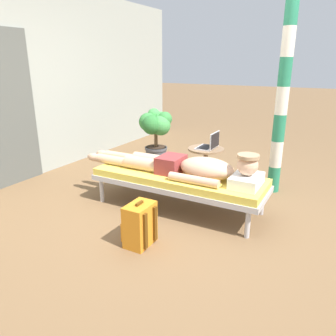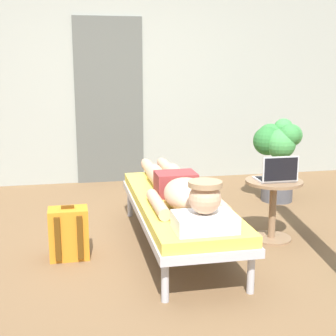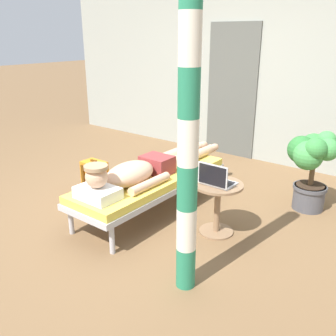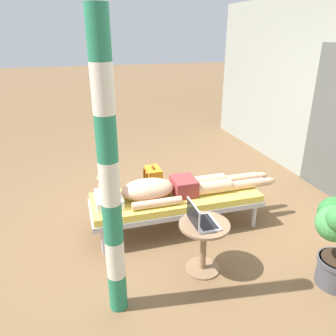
{
  "view_description": "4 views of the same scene",
  "coord_description": "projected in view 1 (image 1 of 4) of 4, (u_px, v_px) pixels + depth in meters",
  "views": [
    {
      "loc": [
        -2.98,
        -1.5,
        1.63
      ],
      "look_at": [
        0.07,
        0.17,
        0.49
      ],
      "focal_mm": 34.98,
      "sensor_mm": 36.0,
      "label": 1
    },
    {
      "loc": [
        -0.69,
        -3.56,
        1.49
      ],
      "look_at": [
        0.04,
        -0.0,
        0.69
      ],
      "focal_mm": 51.08,
      "sensor_mm": 36.0,
      "label": 2
    },
    {
      "loc": [
        2.6,
        -2.8,
        1.87
      ],
      "look_at": [
        0.38,
        0.05,
        0.56
      ],
      "focal_mm": 39.73,
      "sensor_mm": 36.0,
      "label": 3
    },
    {
      "loc": [
        3.38,
        -0.99,
        2.19
      ],
      "look_at": [
        -0.11,
        0.05,
        0.66
      ],
      "focal_mm": 35.17,
      "sensor_mm": 36.0,
      "label": 4
    }
  ],
  "objects": [
    {
      "name": "person_reclining",
      "position": [
        187.0,
        166.0,
        3.61
      ],
      "size": [
        0.53,
        2.17,
        0.33
      ],
      "color": "white",
      "rests_on": "lounge_chair"
    },
    {
      "name": "porch_post",
      "position": [
        282.0,
        101.0,
        3.96
      ],
      "size": [
        0.15,
        0.15,
        2.34
      ],
      "color": "#267F59",
      "rests_on": "ground"
    },
    {
      "name": "backpack",
      "position": [
        140.0,
        225.0,
        3.0
      ],
      "size": [
        0.3,
        0.26,
        0.42
      ],
      "color": "orange",
      "rests_on": "ground"
    },
    {
      "name": "lounge_chair",
      "position": [
        178.0,
        180.0,
        3.71
      ],
      "size": [
        0.67,
        1.98,
        0.42
      ],
      "color": "#B7B7BC",
      "rests_on": "ground"
    },
    {
      "name": "ground_plane",
      "position": [
        178.0,
        213.0,
        3.67
      ],
      "size": [
        40.0,
        40.0,
        0.0
      ],
      "primitive_type": "plane",
      "color": "brown"
    },
    {
      "name": "house_wall_back",
      "position": [
        20.0,
        82.0,
        4.53
      ],
      "size": [
        7.6,
        0.2,
        2.7
      ],
      "primitive_type": "cube",
      "color": "#999E93",
      "rests_on": "ground"
    },
    {
      "name": "potted_plant",
      "position": [
        156.0,
        130.0,
        5.27
      ],
      "size": [
        0.54,
        0.53,
        0.9
      ],
      "color": "#4C4C51",
      "rests_on": "ground"
    },
    {
      "name": "laptop",
      "position": [
        210.0,
        144.0,
        4.31
      ],
      "size": [
        0.31,
        0.24,
        0.23
      ],
      "color": "silver",
      "rests_on": "side_table"
    },
    {
      "name": "side_table",
      "position": [
        206.0,
        160.0,
        4.41
      ],
      "size": [
        0.48,
        0.48,
        0.52
      ],
      "color": "#8C6B4C",
      "rests_on": "ground"
    },
    {
      "name": "house_door_panel",
      "position": [
        7.0,
        110.0,
        4.29
      ],
      "size": [
        0.84,
        0.03,
        2.04
      ],
      "primitive_type": "cube",
      "color": "#545651",
      "rests_on": "ground"
    }
  ]
}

